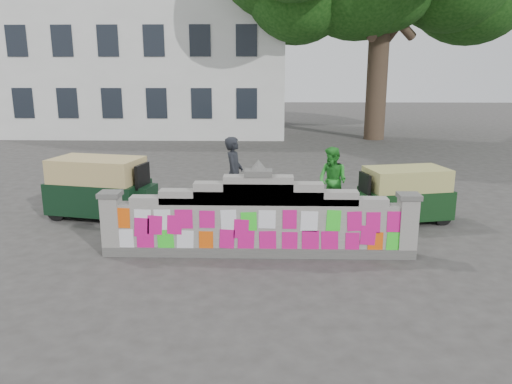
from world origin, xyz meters
TOP-DOWN VIEW (x-y plane):
  - ground at (0.00, 0.00)m, footprint 100.00×100.00m
  - parapet_wall at (-0.00, -0.01)m, footprint 6.48×0.44m
  - building at (-7.00, 21.98)m, footprint 16.00×10.00m
  - cyclist_bike at (-0.67, 2.52)m, footprint 2.15×0.85m
  - cyclist_rider at (-0.67, 2.52)m, footprint 0.49×0.71m
  - pedestrian at (1.88, 3.12)m, footprint 1.09×1.09m
  - rickshaw_left at (-4.12, 2.63)m, footprint 2.90×1.76m
  - rickshaw_right at (3.58, 2.46)m, footprint 2.55×1.59m

SIDE VIEW (x-z plane):
  - ground at x=0.00m, z-range 0.00..0.00m
  - cyclist_bike at x=-0.67m, z-range 0.00..1.11m
  - rickshaw_right at x=3.58m, z-range 0.03..1.40m
  - parapet_wall at x=0.00m, z-range -0.26..1.75m
  - rickshaw_left at x=-4.12m, z-range 0.03..1.59m
  - pedestrian at x=1.88m, z-range 0.00..1.78m
  - cyclist_rider at x=-0.67m, z-range 0.00..1.88m
  - building at x=-7.00m, z-range -0.44..8.46m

